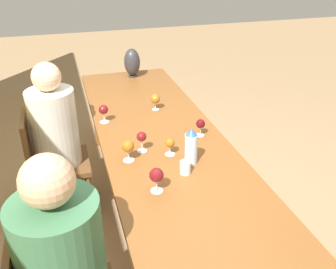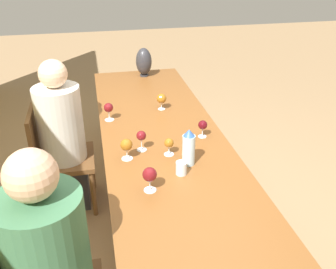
{
  "view_description": "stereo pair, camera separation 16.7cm",
  "coord_description": "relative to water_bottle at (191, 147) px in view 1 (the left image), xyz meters",
  "views": [
    {
      "loc": [
        -2.07,
        0.6,
        1.96
      ],
      "look_at": [
        -0.04,
        0.0,
        0.85
      ],
      "focal_mm": 40.0,
      "sensor_mm": 36.0,
      "label": 1
    },
    {
      "loc": [
        -2.11,
        0.44,
        1.96
      ],
      "look_at": [
        -0.04,
        0.0,
        0.85
      ],
      "focal_mm": 40.0,
      "sensor_mm": 36.0,
      "label": 2
    }
  ],
  "objects": [
    {
      "name": "ground_plane",
      "position": [
        0.25,
        0.08,
        -0.86
      ],
      "size": [
        14.0,
        14.0,
        0.0
      ],
      "primitive_type": "plane",
      "color": "#937551"
    },
    {
      "name": "dining_table",
      "position": [
        0.25,
        0.08,
        -0.18
      ],
      "size": [
        3.2,
        0.84,
        0.75
      ],
      "color": "brown",
      "rests_on": "ground_plane"
    },
    {
      "name": "water_bottle",
      "position": [
        0.0,
        0.0,
        0.0
      ],
      "size": [
        0.08,
        0.08,
        0.23
      ],
      "color": "silver",
      "rests_on": "dining_table"
    },
    {
      "name": "water_tumbler",
      "position": [
        -0.1,
        0.07,
        -0.07
      ],
      "size": [
        0.06,
        0.06,
        0.08
      ],
      "color": "silver",
      "rests_on": "dining_table"
    },
    {
      "name": "vase",
      "position": [
        1.67,
        0.02,
        0.03
      ],
      "size": [
        0.15,
        0.15,
        0.28
      ],
      "color": "#2D2D33",
      "rests_on": "dining_table"
    },
    {
      "name": "wine_glass_0",
      "position": [
        0.32,
        -0.18,
        -0.03
      ],
      "size": [
        0.06,
        0.06,
        0.12
      ],
      "color": "silver",
      "rests_on": "dining_table"
    },
    {
      "name": "wine_glass_1",
      "position": [
        0.84,
        0.0,
        -0.02
      ],
      "size": [
        0.08,
        0.08,
        0.13
      ],
      "color": "silver",
      "rests_on": "dining_table"
    },
    {
      "name": "wine_glass_2",
      "position": [
        0.13,
        0.09,
        -0.03
      ],
      "size": [
        0.06,
        0.06,
        0.11
      ],
      "color": "silver",
      "rests_on": "dining_table"
    },
    {
      "name": "wine_glass_3",
      "position": [
        0.22,
        0.25,
        -0.01
      ],
      "size": [
        0.06,
        0.06,
        0.14
      ],
      "color": "silver",
      "rests_on": "dining_table"
    },
    {
      "name": "wine_glass_4",
      "position": [
        -0.22,
        0.27,
        -0.01
      ],
      "size": [
        0.08,
        0.08,
        0.14
      ],
      "color": "silver",
      "rests_on": "dining_table"
    },
    {
      "name": "wine_glass_6",
      "position": [
        0.13,
        0.36,
        -0.02
      ],
      "size": [
        0.08,
        0.08,
        0.14
      ],
      "color": "silver",
      "rests_on": "dining_table"
    },
    {
      "name": "wine_glass_7",
      "position": [
        0.72,
        0.43,
        -0.02
      ],
      "size": [
        0.07,
        0.07,
        0.14
      ],
      "color": "silver",
      "rests_on": "dining_table"
    },
    {
      "name": "chair_far",
      "position": [
        0.75,
        0.86,
        -0.39
      ],
      "size": [
        0.44,
        0.44,
        0.85
      ],
      "color": "brown",
      "rests_on": "ground_plane"
    },
    {
      "name": "person_far",
      "position": [
        0.75,
        0.78,
        -0.2
      ],
      "size": [
        0.34,
        0.34,
        1.23
      ],
      "color": "#2D2D38",
      "rests_on": "ground_plane"
    }
  ]
}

